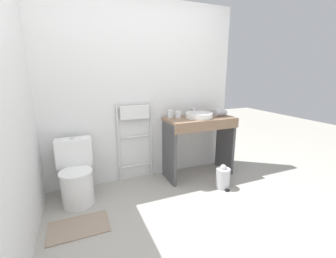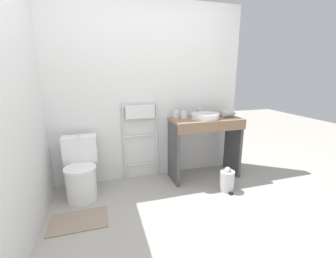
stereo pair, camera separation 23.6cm
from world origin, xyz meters
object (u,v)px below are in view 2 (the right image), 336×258
at_px(towel_radiator, 140,124).
at_px(cup_near_edge, 184,115).
at_px(toilet, 81,171).
at_px(sink_basin, 205,116).
at_px(trash_bin, 227,180).
at_px(cup_near_wall, 176,114).
at_px(hair_dryer, 228,114).

xyz_separation_m(towel_radiator, cup_near_edge, (0.57, -0.15, 0.11)).
height_order(toilet, sink_basin, sink_basin).
distance_m(towel_radiator, sink_basin, 0.88).
xyz_separation_m(sink_basin, trash_bin, (0.12, -0.44, -0.75)).
distance_m(toilet, cup_near_wall, 1.41).
bearing_deg(toilet, cup_near_edge, 5.39).
bearing_deg(towel_radiator, trash_bin, -35.51).
height_order(towel_radiator, hair_dryer, towel_radiator).
relative_size(towel_radiator, cup_near_wall, 10.51).
distance_m(towel_radiator, hair_dryer, 1.22).
bearing_deg(hair_dryer, cup_near_edge, 172.72).
distance_m(sink_basin, trash_bin, 0.88).
relative_size(cup_near_wall, cup_near_edge, 1.08).
relative_size(toilet, hair_dryer, 3.47).
height_order(cup_near_wall, trash_bin, cup_near_wall).
bearing_deg(hair_dryer, trash_bin, -117.33).
bearing_deg(sink_basin, towel_radiator, 164.08).
xyz_separation_m(towel_radiator, sink_basin, (0.84, -0.24, 0.10)).
height_order(toilet, cup_near_wall, cup_near_wall).
relative_size(cup_near_edge, trash_bin, 0.29).
bearing_deg(cup_near_wall, hair_dryer, -11.82).
bearing_deg(toilet, sink_basin, 1.20).
height_order(towel_radiator, trash_bin, towel_radiator).
bearing_deg(cup_near_wall, toilet, -171.15).
bearing_deg(towel_radiator, sink_basin, -15.92).
relative_size(hair_dryer, trash_bin, 0.65).
bearing_deg(trash_bin, hair_dryer, 62.67).
relative_size(sink_basin, trash_bin, 1.17).
relative_size(sink_basin, hair_dryer, 1.80).
distance_m(toilet, sink_basin, 1.72).
xyz_separation_m(sink_basin, hair_dryer, (0.36, 0.01, 0.01)).
xyz_separation_m(hair_dryer, trash_bin, (-0.24, -0.46, -0.76)).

